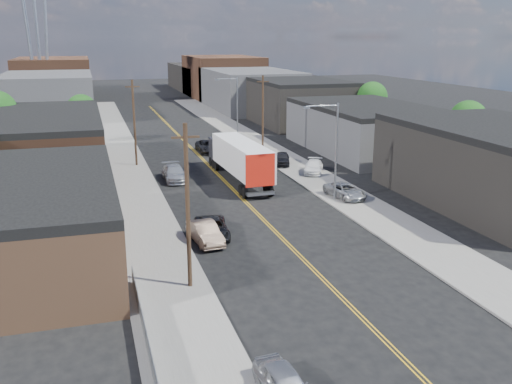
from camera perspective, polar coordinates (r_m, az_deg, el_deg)
ground at (r=83.86m, az=-7.17°, el=5.08°), size 260.00×260.00×0.00m
centerline at (r=69.38m, az=-5.07°, el=3.01°), size 0.32×120.00×0.01m
sidewalk_left at (r=68.16m, az=-12.92°, el=2.52°), size 5.00×140.00×0.15m
sidewalk_right at (r=71.82m, az=2.38°, el=3.53°), size 5.00×140.00×0.15m
warehouse_tan at (r=41.46m, az=-22.20°, el=-2.51°), size 12.00×22.00×5.60m
warehouse_brown at (r=66.60m, az=-20.35°, el=4.49°), size 12.00×26.00×6.60m
industrial_right_a at (r=55.67m, az=23.41°, el=2.49°), size 14.00×22.00×7.10m
industrial_right_b at (r=77.10m, az=11.03°, el=6.32°), size 14.00×24.00×6.10m
industrial_right_c at (r=100.56m, az=4.17°, el=9.02°), size 14.00×22.00×7.60m
skyline_left_a at (r=117.14m, az=-20.02°, el=9.13°), size 16.00×30.00×8.00m
skyline_right_a at (r=121.65m, az=-0.61°, el=10.23°), size 16.00×30.00×8.00m
skyline_left_b at (r=141.95m, az=-19.57°, el=10.49°), size 16.00×26.00×10.00m
skyline_right_b at (r=145.69m, az=-3.38°, el=11.43°), size 16.00×26.00×10.00m
skyline_left_c at (r=161.99m, az=-19.23°, el=10.47°), size 16.00×40.00×7.00m
skyline_right_c at (r=165.28m, az=-5.01°, el=11.33°), size 16.00×40.00×7.00m
streetlight_near at (r=51.86m, az=7.64°, el=4.77°), size 3.39×0.25×9.00m
streetlight_far at (r=84.66m, az=-2.15°, el=8.92°), size 3.39×0.25×9.00m
utility_pole_left_near at (r=33.29m, az=-6.85°, el=-1.44°), size 1.60×0.26×10.00m
utility_pole_left_far at (r=67.35m, az=-12.07°, el=6.81°), size 1.60×0.26×10.00m
utility_pole_right at (r=73.39m, az=0.69°, el=7.81°), size 1.60×0.26×10.00m
chainlink_fence at (r=28.69m, az=-10.93°, el=-14.22°), size 0.05×16.00×1.22m
tree_left_far at (r=84.08m, az=-16.99°, el=7.71°), size 4.35×4.20×6.97m
tree_right_near at (r=72.75m, az=20.45°, el=6.58°), size 4.60×4.48×7.44m
tree_right_far at (r=92.85m, az=11.57°, el=9.09°), size 4.85×4.76×7.91m
semi_truck at (r=60.02m, az=-1.85°, el=3.53°), size 3.26×16.55×4.32m
car_left_b at (r=42.03m, az=-5.11°, el=-4.08°), size 2.14×4.83×1.54m
car_left_c at (r=43.13m, az=-4.43°, el=-3.63°), size 2.92×5.38×1.43m
car_left_d at (r=60.55m, az=-8.16°, el=1.88°), size 2.25×5.52×1.60m
car_right_lot_a at (r=53.68m, az=8.90°, el=0.14°), size 3.02×5.13×1.34m
car_right_lot_b at (r=63.14m, az=5.78°, el=2.53°), size 3.76×4.97×1.34m
car_right_lot_c at (r=66.94m, az=2.62°, el=3.38°), size 3.06×4.67×1.48m
car_ahead_truck at (r=75.08m, az=-4.82°, el=4.56°), size 2.63×5.64×1.56m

